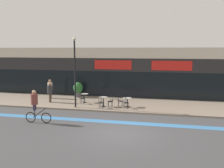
% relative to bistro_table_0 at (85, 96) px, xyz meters
% --- Properties ---
extents(ground_plane, '(120.00, 120.00, 0.00)m').
position_rel_bistro_table_0_xyz_m(ground_plane, '(4.38, -6.98, -0.64)').
color(ground_plane, '#424244').
extents(sidewalk_slab, '(40.00, 5.50, 0.12)m').
position_rel_bistro_table_0_xyz_m(sidewalk_slab, '(4.38, 0.27, -0.58)').
color(sidewalk_slab, gray).
rests_on(sidewalk_slab, ground).
extents(storefront_facade, '(40.00, 4.06, 4.69)m').
position_rel_bistro_table_0_xyz_m(storefront_facade, '(4.38, 4.98, 1.70)').
color(storefront_facade, beige).
rests_on(storefront_facade, ground).
extents(bike_lane_stripe, '(36.00, 0.70, 0.01)m').
position_rel_bistro_table_0_xyz_m(bike_lane_stripe, '(4.38, -4.83, -0.64)').
color(bike_lane_stripe, '#3D7AB7').
rests_on(bike_lane_stripe, ground).
extents(bistro_table_0, '(0.63, 0.63, 0.74)m').
position_rel_bistro_table_0_xyz_m(bistro_table_0, '(0.00, 0.00, 0.00)').
color(bistro_table_0, black).
rests_on(bistro_table_0, sidewalk_slab).
extents(bistro_table_1, '(0.62, 0.62, 0.76)m').
position_rel_bistro_table_0_xyz_m(bistro_table_1, '(1.94, -1.19, 0.01)').
color(bistro_table_1, black).
rests_on(bistro_table_1, sidewalk_slab).
extents(bistro_table_2, '(0.67, 0.67, 0.71)m').
position_rel_bistro_table_0_xyz_m(bistro_table_2, '(3.77, -0.88, -0.02)').
color(bistro_table_2, black).
rests_on(bistro_table_2, sidewalk_slab).
extents(cafe_chair_0_near, '(0.43, 0.59, 0.90)m').
position_rel_bistro_table_0_xyz_m(cafe_chair_0_near, '(-0.01, -0.63, -0.01)').
color(cafe_chair_0_near, black).
rests_on(cafe_chair_0_near, sidewalk_slab).
extents(cafe_chair_1_near, '(0.42, 0.59, 0.90)m').
position_rel_bistro_table_0_xyz_m(cafe_chair_1_near, '(1.93, -1.82, -0.01)').
color(cafe_chair_1_near, black).
rests_on(cafe_chair_1_near, sidewalk_slab).
extents(cafe_chair_1_side, '(0.59, 0.44, 0.90)m').
position_rel_bistro_table_0_xyz_m(cafe_chair_1_side, '(2.56, -1.18, -0.01)').
color(cafe_chair_1_side, black).
rests_on(cafe_chair_1_side, sidewalk_slab).
extents(cafe_chair_2_near, '(0.43, 0.59, 0.90)m').
position_rel_bistro_table_0_xyz_m(cafe_chair_2_near, '(3.77, -1.50, -0.01)').
color(cafe_chair_2_near, black).
rests_on(cafe_chair_2_near, sidewalk_slab).
extents(cafe_chair_2_side, '(0.60, 0.45, 0.90)m').
position_rel_bistro_table_0_xyz_m(cafe_chair_2_side, '(3.15, -0.89, -0.01)').
color(cafe_chair_2_side, black).
rests_on(cafe_chair_2_side, sidewalk_slab).
extents(planter_pot, '(0.89, 0.89, 1.38)m').
position_rel_bistro_table_0_xyz_m(planter_pot, '(-1.41, 2.29, 0.23)').
color(planter_pot, '#4C4C51').
rests_on(planter_pot, sidewalk_slab).
extents(lamp_post, '(0.26, 0.26, 5.31)m').
position_rel_bistro_table_0_xyz_m(lamp_post, '(-0.09, -1.90, 2.54)').
color(lamp_post, black).
rests_on(lamp_post, sidewalk_slab).
extents(cyclist_0, '(1.69, 0.50, 2.06)m').
position_rel_bistro_table_0_xyz_m(cyclist_0, '(-1.13, -6.06, 0.55)').
color(cyclist_0, black).
rests_on(cyclist_0, ground).
extents(pedestrian_near_end, '(0.50, 0.50, 1.65)m').
position_rel_bistro_table_0_xyz_m(pedestrian_near_end, '(-2.86, -0.55, 0.46)').
color(pedestrian_near_end, '#4C3D2D').
rests_on(pedestrian_near_end, sidewalk_slab).
extents(pedestrian_far_end, '(0.49, 0.49, 1.71)m').
position_rel_bistro_table_0_xyz_m(pedestrian_far_end, '(-3.67, 1.13, 0.49)').
color(pedestrian_far_end, black).
rests_on(pedestrian_far_end, sidewalk_slab).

